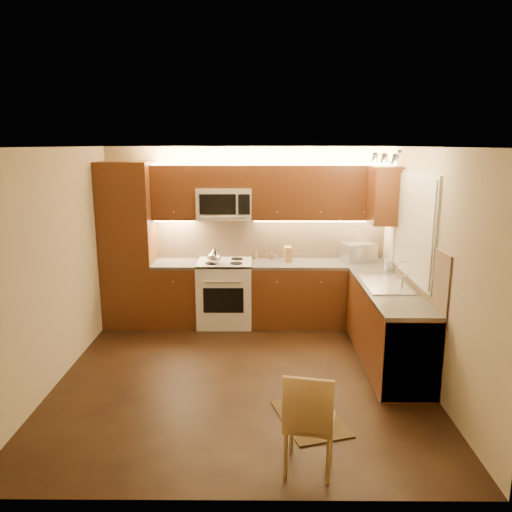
{
  "coord_description": "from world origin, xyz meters",
  "views": [
    {
      "loc": [
        0.19,
        -5.14,
        2.53
      ],
      "look_at": [
        0.15,
        0.55,
        1.25
      ],
      "focal_mm": 35.0,
      "sensor_mm": 36.0,
      "label": 1
    }
  ],
  "objects_px": {
    "dining_chair": "(310,419)",
    "microwave": "(224,203)",
    "sink": "(387,279)",
    "soap_bottle": "(389,262)",
    "kettle": "(214,256)",
    "stove": "(225,293)",
    "knife_block": "(288,254)",
    "toaster_oven": "(358,252)"
  },
  "relations": [
    {
      "from": "dining_chair",
      "to": "microwave",
      "type": "bearing_deg",
      "value": 115.84
    },
    {
      "from": "sink",
      "to": "soap_bottle",
      "type": "distance_m",
      "value": 0.77
    },
    {
      "from": "soap_bottle",
      "to": "dining_chair",
      "type": "bearing_deg",
      "value": -117.52
    },
    {
      "from": "microwave",
      "to": "sink",
      "type": "distance_m",
      "value": 2.48
    },
    {
      "from": "kettle",
      "to": "soap_bottle",
      "type": "relative_size",
      "value": 1.12
    },
    {
      "from": "stove",
      "to": "knife_block",
      "type": "xyz_separation_m",
      "value": [
        0.89,
        0.08,
        0.55
      ]
    },
    {
      "from": "stove",
      "to": "toaster_oven",
      "type": "distance_m",
      "value": 1.98
    },
    {
      "from": "sink",
      "to": "dining_chair",
      "type": "xyz_separation_m",
      "value": [
        -1.12,
        -2.17,
        -0.55
      ]
    },
    {
      "from": "microwave",
      "to": "sink",
      "type": "relative_size",
      "value": 0.88
    },
    {
      "from": "microwave",
      "to": "toaster_oven",
      "type": "bearing_deg",
      "value": -0.92
    },
    {
      "from": "stove",
      "to": "microwave",
      "type": "relative_size",
      "value": 1.21
    },
    {
      "from": "stove",
      "to": "toaster_oven",
      "type": "relative_size",
      "value": 2.07
    },
    {
      "from": "kettle",
      "to": "soap_bottle",
      "type": "bearing_deg",
      "value": -28.92
    },
    {
      "from": "microwave",
      "to": "knife_block",
      "type": "xyz_separation_m",
      "value": [
        0.89,
        -0.05,
        -0.71
      ]
    },
    {
      "from": "stove",
      "to": "soap_bottle",
      "type": "height_order",
      "value": "soap_bottle"
    },
    {
      "from": "sink",
      "to": "stove",
      "type": "bearing_deg",
      "value": 150.64
    },
    {
      "from": "kettle",
      "to": "soap_bottle",
      "type": "height_order",
      "value": "kettle"
    },
    {
      "from": "sink",
      "to": "kettle",
      "type": "xyz_separation_m",
      "value": [
        -2.13,
        0.98,
        0.06
      ]
    },
    {
      "from": "sink",
      "to": "kettle",
      "type": "height_order",
      "value": "kettle"
    },
    {
      "from": "kettle",
      "to": "sink",
      "type": "bearing_deg",
      "value": -47.81
    },
    {
      "from": "microwave",
      "to": "soap_bottle",
      "type": "bearing_deg",
      "value": -13.21
    },
    {
      "from": "stove",
      "to": "kettle",
      "type": "height_order",
      "value": "kettle"
    },
    {
      "from": "microwave",
      "to": "kettle",
      "type": "xyz_separation_m",
      "value": [
        -0.13,
        -0.28,
        -0.69
      ]
    },
    {
      "from": "sink",
      "to": "knife_block",
      "type": "distance_m",
      "value": 1.64
    },
    {
      "from": "sink",
      "to": "toaster_oven",
      "type": "distance_m",
      "value": 1.24
    },
    {
      "from": "stove",
      "to": "dining_chair",
      "type": "bearing_deg",
      "value": -74.99
    },
    {
      "from": "stove",
      "to": "microwave",
      "type": "xyz_separation_m",
      "value": [
        0.0,
        0.14,
        1.26
      ]
    },
    {
      "from": "stove",
      "to": "sink",
      "type": "bearing_deg",
      "value": -29.36
    },
    {
      "from": "stove",
      "to": "dining_chair",
      "type": "distance_m",
      "value": 3.41
    },
    {
      "from": "toaster_oven",
      "to": "knife_block",
      "type": "distance_m",
      "value": 0.99
    },
    {
      "from": "toaster_oven",
      "to": "soap_bottle",
      "type": "relative_size",
      "value": 2.25
    },
    {
      "from": "stove",
      "to": "dining_chair",
      "type": "xyz_separation_m",
      "value": [
        0.88,
        -3.3,
        -0.03
      ]
    },
    {
      "from": "microwave",
      "to": "kettle",
      "type": "height_order",
      "value": "microwave"
    },
    {
      "from": "sink",
      "to": "kettle",
      "type": "distance_m",
      "value": 2.35
    },
    {
      "from": "sink",
      "to": "kettle",
      "type": "bearing_deg",
      "value": 155.4
    },
    {
      "from": "microwave",
      "to": "dining_chair",
      "type": "bearing_deg",
      "value": -75.56
    },
    {
      "from": "dining_chair",
      "to": "sink",
      "type": "bearing_deg",
      "value": 74.2
    },
    {
      "from": "sink",
      "to": "soap_bottle",
      "type": "relative_size",
      "value": 4.34
    },
    {
      "from": "stove",
      "to": "soap_bottle",
      "type": "bearing_deg",
      "value": -9.85
    },
    {
      "from": "knife_block",
      "to": "dining_chair",
      "type": "xyz_separation_m",
      "value": [
        -0.01,
        -3.38,
        -0.58
      ]
    },
    {
      "from": "kettle",
      "to": "dining_chair",
      "type": "relative_size",
      "value": 0.26
    },
    {
      "from": "stove",
      "to": "knife_block",
      "type": "distance_m",
      "value": 1.05
    }
  ]
}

